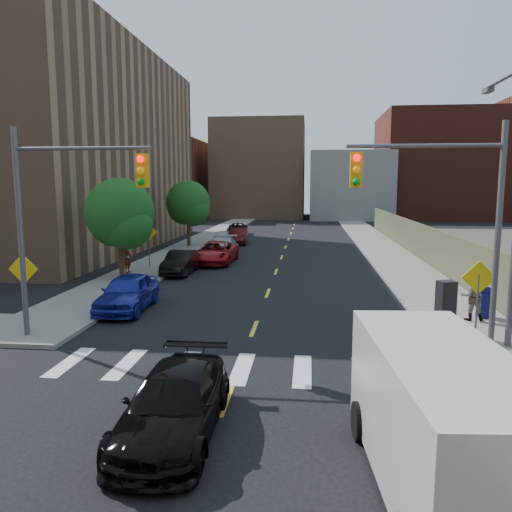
% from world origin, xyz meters
% --- Properties ---
extents(ground, '(160.00, 160.00, 0.00)m').
position_xyz_m(ground, '(0.00, 0.00, 0.00)').
color(ground, black).
rests_on(ground, ground).
extents(sidewalk_nw, '(3.50, 73.00, 0.15)m').
position_xyz_m(sidewalk_nw, '(-7.75, 41.50, 0.07)').
color(sidewalk_nw, gray).
rests_on(sidewalk_nw, ground).
extents(sidewalk_ne, '(3.50, 73.00, 0.15)m').
position_xyz_m(sidewalk_ne, '(7.75, 41.50, 0.07)').
color(sidewalk_ne, gray).
rests_on(sidewalk_ne, ground).
extents(fence_north, '(0.12, 44.00, 2.50)m').
position_xyz_m(fence_north, '(9.60, 28.00, 1.25)').
color(fence_north, '#566043').
rests_on(fence_north, ground).
extents(building_nw, '(22.00, 30.00, 16.00)m').
position_xyz_m(building_nw, '(-22.00, 30.00, 8.00)').
color(building_nw, '#8C6B4C').
rests_on(building_nw, ground).
extents(bg_bldg_west, '(14.00, 18.00, 12.00)m').
position_xyz_m(bg_bldg_west, '(-22.00, 70.00, 6.00)').
color(bg_bldg_west, '#592319').
rests_on(bg_bldg_west, ground).
extents(bg_bldg_midwest, '(14.00, 16.00, 15.00)m').
position_xyz_m(bg_bldg_midwest, '(-6.00, 72.00, 7.50)').
color(bg_bldg_midwest, '#8C6B4C').
rests_on(bg_bldg_midwest, ground).
extents(bg_bldg_center, '(12.00, 16.00, 10.00)m').
position_xyz_m(bg_bldg_center, '(8.00, 70.00, 5.00)').
color(bg_bldg_center, gray).
rests_on(bg_bldg_center, ground).
extents(bg_bldg_east, '(18.00, 18.00, 16.00)m').
position_xyz_m(bg_bldg_east, '(22.00, 72.00, 8.00)').
color(bg_bldg_east, '#592319').
rests_on(bg_bldg_east, ground).
extents(signal_nw, '(4.59, 0.30, 7.00)m').
position_xyz_m(signal_nw, '(-5.98, 6.00, 4.53)').
color(signal_nw, '#59595E').
rests_on(signal_nw, ground).
extents(signal_ne, '(4.59, 0.30, 7.00)m').
position_xyz_m(signal_ne, '(5.98, 6.00, 4.53)').
color(signal_ne, '#59595E').
rests_on(signal_ne, ground).
extents(warn_sign_nw, '(1.06, 0.06, 2.83)m').
position_xyz_m(warn_sign_nw, '(-7.80, 6.50, 1.99)').
color(warn_sign_nw, '#59595E').
rests_on(warn_sign_nw, ground).
extents(warn_sign_ne, '(1.06, 0.06, 2.83)m').
position_xyz_m(warn_sign_ne, '(7.20, 6.50, 1.99)').
color(warn_sign_ne, '#59595E').
rests_on(warn_sign_ne, ground).
extents(warn_sign_midwest, '(1.06, 0.06, 2.83)m').
position_xyz_m(warn_sign_midwest, '(-7.80, 20.00, 1.99)').
color(warn_sign_midwest, '#59595E').
rests_on(warn_sign_midwest, ground).
extents(tree_west_near, '(3.66, 3.64, 5.52)m').
position_xyz_m(tree_west_near, '(-8.00, 16.05, 3.48)').
color(tree_west_near, '#332114').
rests_on(tree_west_near, ground).
extents(tree_west_far, '(3.66, 3.64, 5.52)m').
position_xyz_m(tree_west_far, '(-8.00, 31.05, 3.48)').
color(tree_west_far, '#332114').
rests_on(tree_west_far, ground).
extents(parked_car_blue, '(1.95, 4.49, 1.51)m').
position_xyz_m(parked_car_blue, '(-5.50, 10.11, 0.75)').
color(parked_car_blue, '#1B2497').
rests_on(parked_car_blue, ground).
extents(parked_car_black, '(1.44, 4.10, 1.35)m').
position_xyz_m(parked_car_black, '(-5.50, 18.69, 0.68)').
color(parked_car_black, black).
rests_on(parked_car_black, ground).
extents(parked_car_red, '(2.56, 5.27, 1.44)m').
position_xyz_m(parked_car_red, '(-4.20, 22.76, 0.72)').
color(parked_car_red, '#9F0F17').
rests_on(parked_car_red, ground).
extents(parked_car_silver, '(2.35, 5.20, 1.48)m').
position_xyz_m(parked_car_silver, '(-4.20, 25.19, 0.74)').
color(parked_car_silver, '#AFB2B7').
rests_on(parked_car_silver, ground).
extents(parked_car_white, '(1.61, 3.69, 1.24)m').
position_xyz_m(parked_car_white, '(-5.50, 33.02, 0.62)').
color(parked_car_white, '#B8B8B8').
rests_on(parked_car_white, ground).
extents(parked_car_maroon, '(1.67, 4.13, 1.33)m').
position_xyz_m(parked_car_maroon, '(-4.20, 33.97, 0.67)').
color(parked_car_maroon, '#410D0D').
rests_on(parked_car_maroon, ground).
extents(parked_car_grey, '(2.44, 4.56, 1.22)m').
position_xyz_m(parked_car_grey, '(-5.50, 41.89, 0.61)').
color(parked_car_grey, black).
rests_on(parked_car_grey, ground).
extents(black_sedan, '(1.91, 4.60, 1.33)m').
position_xyz_m(black_sedan, '(-0.80, 0.17, 0.67)').
color(black_sedan, black).
rests_on(black_sedan, ground).
extents(cargo_van, '(2.62, 5.58, 2.48)m').
position_xyz_m(cargo_van, '(4.16, -1.11, 1.31)').
color(cargo_van, silver).
rests_on(cargo_van, ground).
extents(mailbox, '(0.53, 0.42, 1.21)m').
position_xyz_m(mailbox, '(8.62, 9.88, 0.74)').
color(mailbox, navy).
rests_on(mailbox, sidewalk_ne).
extents(payphone, '(0.67, 0.61, 1.85)m').
position_xyz_m(payphone, '(6.50, 7.44, 1.07)').
color(payphone, black).
rests_on(payphone, sidewalk_ne).
extents(pedestrian_west, '(0.46, 0.63, 1.60)m').
position_xyz_m(pedestrian_west, '(-8.38, 17.88, 0.95)').
color(pedestrian_west, gray).
rests_on(pedestrian_west, sidewalk_nw).
extents(pedestrian_east, '(0.88, 0.69, 1.80)m').
position_xyz_m(pedestrian_east, '(8.00, 9.49, 1.05)').
color(pedestrian_east, gray).
rests_on(pedestrian_east, sidewalk_ne).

